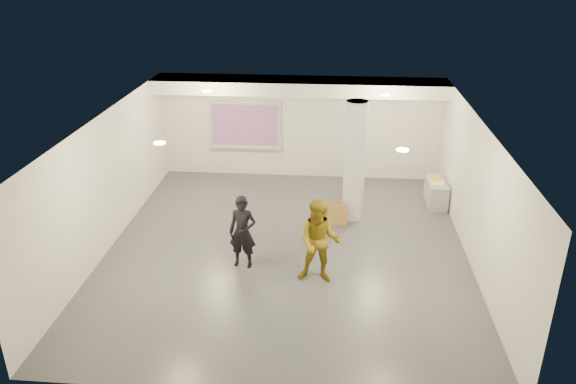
# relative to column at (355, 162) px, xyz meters

# --- Properties ---
(floor) EXTENTS (8.00, 9.00, 0.01)m
(floor) POSITION_rel_column_xyz_m (-1.50, -1.80, -1.50)
(floor) COLOR #3B3D43
(floor) RESTS_ON ground
(ceiling) EXTENTS (8.00, 9.00, 0.01)m
(ceiling) POSITION_rel_column_xyz_m (-1.50, -1.80, 1.50)
(ceiling) COLOR white
(ceiling) RESTS_ON floor
(wall_back) EXTENTS (8.00, 0.01, 3.00)m
(wall_back) POSITION_rel_column_xyz_m (-1.50, 2.70, 0.00)
(wall_back) COLOR silver
(wall_back) RESTS_ON floor
(wall_front) EXTENTS (8.00, 0.01, 3.00)m
(wall_front) POSITION_rel_column_xyz_m (-1.50, -6.30, 0.00)
(wall_front) COLOR silver
(wall_front) RESTS_ON floor
(wall_left) EXTENTS (0.01, 9.00, 3.00)m
(wall_left) POSITION_rel_column_xyz_m (-5.50, -1.80, 0.00)
(wall_left) COLOR silver
(wall_left) RESTS_ON floor
(wall_right) EXTENTS (0.01, 9.00, 3.00)m
(wall_right) POSITION_rel_column_xyz_m (2.50, -1.80, 0.00)
(wall_right) COLOR silver
(wall_right) RESTS_ON floor
(soffit_band) EXTENTS (8.00, 1.10, 0.36)m
(soffit_band) POSITION_rel_column_xyz_m (-1.50, 2.15, 1.32)
(soffit_band) COLOR silver
(soffit_band) RESTS_ON ceiling
(downlight_nw) EXTENTS (0.22, 0.22, 0.02)m
(downlight_nw) POSITION_rel_column_xyz_m (-3.70, 0.70, 1.48)
(downlight_nw) COLOR #EDBF8C
(downlight_nw) RESTS_ON ceiling
(downlight_ne) EXTENTS (0.22, 0.22, 0.02)m
(downlight_ne) POSITION_rel_column_xyz_m (0.70, 0.70, 1.48)
(downlight_ne) COLOR #EDBF8C
(downlight_ne) RESTS_ON ceiling
(downlight_sw) EXTENTS (0.22, 0.22, 0.02)m
(downlight_sw) POSITION_rel_column_xyz_m (-3.70, -3.30, 1.48)
(downlight_sw) COLOR #EDBF8C
(downlight_sw) RESTS_ON ceiling
(downlight_se) EXTENTS (0.22, 0.22, 0.02)m
(downlight_se) POSITION_rel_column_xyz_m (0.70, -3.30, 1.48)
(downlight_se) COLOR #EDBF8C
(downlight_se) RESTS_ON ceiling
(column) EXTENTS (0.52, 0.52, 3.00)m
(column) POSITION_rel_column_xyz_m (0.00, 0.00, 0.00)
(column) COLOR silver
(column) RESTS_ON floor
(projection_screen) EXTENTS (2.10, 0.13, 1.42)m
(projection_screen) POSITION_rel_column_xyz_m (-3.10, 2.65, 0.03)
(projection_screen) COLOR silver
(projection_screen) RESTS_ON wall_back
(credenza) EXTENTS (0.48, 1.12, 0.65)m
(credenza) POSITION_rel_column_xyz_m (2.22, 1.01, -1.18)
(credenza) COLOR gray
(credenza) RESTS_ON floor
(papers_stack) EXTENTS (0.34, 0.40, 0.02)m
(papers_stack) POSITION_rel_column_xyz_m (2.22, 0.88, -0.84)
(papers_stack) COLOR white
(papers_stack) RESTS_ON credenza
(postit_pad) EXTENTS (0.26, 0.32, 0.03)m
(postit_pad) POSITION_rel_column_xyz_m (2.17, 1.05, -0.84)
(postit_pad) COLOR yellow
(postit_pad) RESTS_ON credenza
(cardboard_back) EXTENTS (0.50, 0.11, 0.55)m
(cardboard_back) POSITION_rel_column_xyz_m (-0.37, -0.46, -1.23)
(cardboard_back) COLOR olive
(cardboard_back) RESTS_ON floor
(cardboard_front) EXTENTS (0.52, 0.28, 0.53)m
(cardboard_front) POSITION_rel_column_xyz_m (-0.49, -0.34, -1.23)
(cardboard_front) COLOR olive
(cardboard_front) RESTS_ON floor
(woman) EXTENTS (0.62, 0.44, 1.59)m
(woman) POSITION_rel_column_xyz_m (-2.36, -2.54, -0.70)
(woman) COLOR black
(woman) RESTS_ON floor
(man) EXTENTS (0.92, 0.75, 1.78)m
(man) POSITION_rel_column_xyz_m (-0.73, -2.98, -0.61)
(man) COLOR olive
(man) RESTS_ON floor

